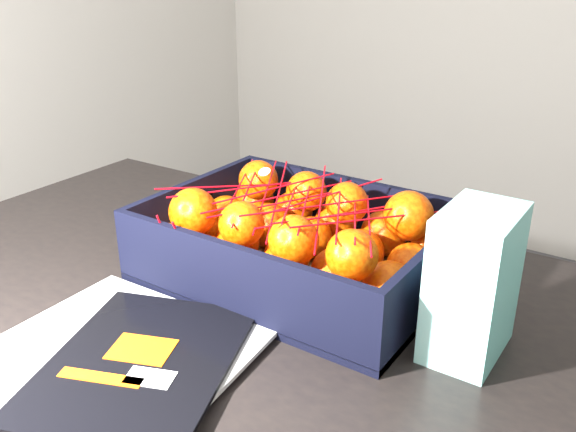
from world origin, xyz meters
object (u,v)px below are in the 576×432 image
Objects in this scene: produce_crate at (299,256)px; retail_carton at (473,283)px; table at (216,352)px; magazine_stack at (123,357)px.

retail_carton is at bearing -9.42° from produce_crate.
table is at bearing -119.40° from produce_crate.
produce_crate reaches higher than table.
retail_carton is at bearing 12.40° from table.
produce_crate is at bearing 60.60° from table.
retail_carton reaches higher than magazine_stack.
retail_carton reaches higher than table.
table is 0.22m from magazine_stack.
produce_crate is 0.29m from retail_carton.
magazine_stack is at bearing -141.83° from retail_carton.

